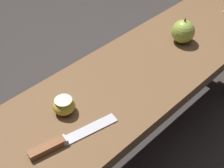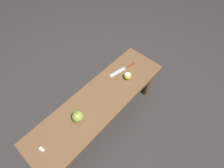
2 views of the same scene
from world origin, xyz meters
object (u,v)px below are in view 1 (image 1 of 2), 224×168
knife (61,142)px  apple_whole (184,32)px  wooden_bench (143,83)px  apple_cut (64,106)px

knife → apple_whole: apple_whole is taller
knife → wooden_bench: bearing=20.0°
knife → apple_cut: bearing=58.9°
apple_cut → wooden_bench: bearing=-5.0°
wooden_bench → apple_whole: size_ratio=13.00×
apple_whole → knife: bearing=-175.2°
knife → apple_cut: apple_cut is taller
wooden_bench → apple_cut: 0.34m
wooden_bench → apple_whole: (0.21, -0.00, 0.12)m
apple_cut → knife: bearing=-133.1°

